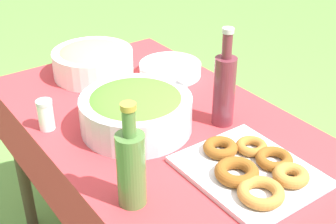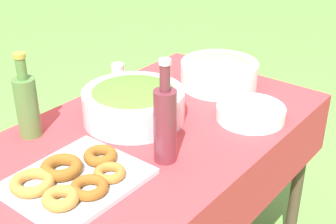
# 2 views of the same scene
# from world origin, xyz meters

# --- Properties ---
(picnic_table) EXTENTS (1.31, 0.77, 0.74)m
(picnic_table) POSITION_xyz_m (0.00, 0.00, 0.63)
(picnic_table) COLOR #B73338
(picnic_table) RESTS_ON ground_plane
(salad_bowl) EXTENTS (0.36, 0.36, 0.13)m
(salad_bowl) POSITION_xyz_m (-0.02, -0.09, 0.81)
(salad_bowl) COLOR silver
(salad_bowl) RESTS_ON picnic_table
(pasta_bowl) EXTENTS (0.31, 0.31, 0.12)m
(pasta_bowl) POSITION_xyz_m (-0.45, -0.01, 0.80)
(pasta_bowl) COLOR white
(pasta_bowl) RESTS_ON picnic_table
(donut_platter) EXTENTS (0.37, 0.31, 0.05)m
(donut_platter) POSITION_xyz_m (0.37, 0.04, 0.76)
(donut_platter) COLOR silver
(donut_platter) RESTS_ON picnic_table
(plate_stack) EXTENTS (0.24, 0.24, 0.05)m
(plate_stack) POSITION_xyz_m (-0.28, 0.23, 0.76)
(plate_stack) COLOR white
(plate_stack) RESTS_ON picnic_table
(olive_oil_bottle) EXTENTS (0.07, 0.07, 0.29)m
(olive_oil_bottle) POSITION_xyz_m (0.27, -0.29, 0.85)
(olive_oil_bottle) COLOR #4C7238
(olive_oil_bottle) RESTS_ON picnic_table
(wine_bottle) EXTENTS (0.07, 0.07, 0.33)m
(wine_bottle) POSITION_xyz_m (0.11, 0.16, 0.86)
(wine_bottle) COLOR maroon
(wine_bottle) RESTS_ON picnic_table
(salt_shaker) EXTENTS (0.05, 0.05, 0.10)m
(salt_shaker) POSITION_xyz_m (-0.19, -0.32, 0.79)
(salt_shaker) COLOR white
(salt_shaker) RESTS_ON picnic_table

